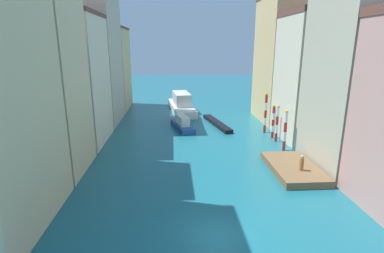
{
  "coord_description": "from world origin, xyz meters",
  "views": [
    {
      "loc": [
        -2.46,
        -15.34,
        10.98
      ],
      "look_at": [
        -0.28,
        19.45,
        1.5
      ],
      "focal_mm": 28.01,
      "sensor_mm": 36.0,
      "label": 1
    }
  ],
  "objects_px": {
    "waterfront_dock": "(293,168)",
    "person_on_dock": "(302,163)",
    "mooring_pole_2": "(273,121)",
    "gondola_black": "(217,123)",
    "mooring_pole_1": "(277,123)",
    "mooring_pole_3": "(266,112)",
    "motorboat_0": "(182,124)",
    "vaporetto_white": "(182,104)",
    "mooring_pole_0": "(285,130)"
  },
  "relations": [
    {
      "from": "mooring_pole_1",
      "to": "gondola_black",
      "type": "distance_m",
      "value": 9.99
    },
    {
      "from": "mooring_pole_0",
      "to": "mooring_pole_2",
      "type": "height_order",
      "value": "mooring_pole_0"
    },
    {
      "from": "mooring_pole_3",
      "to": "person_on_dock",
      "type": "bearing_deg",
      "value": -93.9
    },
    {
      "from": "mooring_pole_3",
      "to": "motorboat_0",
      "type": "height_order",
      "value": "mooring_pole_3"
    },
    {
      "from": "mooring_pole_2",
      "to": "mooring_pole_1",
      "type": "bearing_deg",
      "value": -90.16
    },
    {
      "from": "waterfront_dock",
      "to": "mooring_pole_2",
      "type": "distance_m",
      "value": 10.38
    },
    {
      "from": "mooring_pole_3",
      "to": "motorboat_0",
      "type": "relative_size",
      "value": 0.79
    },
    {
      "from": "mooring_pole_3",
      "to": "vaporetto_white",
      "type": "relative_size",
      "value": 0.4
    },
    {
      "from": "waterfront_dock",
      "to": "person_on_dock",
      "type": "distance_m",
      "value": 1.52
    },
    {
      "from": "mooring_pole_2",
      "to": "vaporetto_white",
      "type": "distance_m",
      "value": 19.27
    },
    {
      "from": "waterfront_dock",
      "to": "mooring_pole_2",
      "type": "xyz_separation_m",
      "value": [
        1.37,
        10.12,
        1.82
      ]
    },
    {
      "from": "vaporetto_white",
      "to": "gondola_black",
      "type": "relative_size",
      "value": 1.37
    },
    {
      "from": "person_on_dock",
      "to": "mooring_pole_0",
      "type": "relative_size",
      "value": 0.31
    },
    {
      "from": "mooring_pole_2",
      "to": "mooring_pole_0",
      "type": "bearing_deg",
      "value": -92.65
    },
    {
      "from": "mooring_pole_2",
      "to": "mooring_pole_3",
      "type": "relative_size",
      "value": 0.79
    },
    {
      "from": "mooring_pole_1",
      "to": "vaporetto_white",
      "type": "xyz_separation_m",
      "value": [
        -10.63,
        17.43,
        -1.03
      ]
    },
    {
      "from": "waterfront_dock",
      "to": "person_on_dock",
      "type": "xyz_separation_m",
      "value": [
        0.18,
        -1.18,
        0.94
      ]
    },
    {
      "from": "person_on_dock",
      "to": "mooring_pole_3",
      "type": "distance_m",
      "value": 13.73
    },
    {
      "from": "motorboat_0",
      "to": "mooring_pole_0",
      "type": "bearing_deg",
      "value": -41.51
    },
    {
      "from": "vaporetto_white",
      "to": "mooring_pole_2",
      "type": "bearing_deg",
      "value": -56.45
    },
    {
      "from": "mooring_pole_0",
      "to": "motorboat_0",
      "type": "height_order",
      "value": "mooring_pole_0"
    },
    {
      "from": "waterfront_dock",
      "to": "mooring_pole_3",
      "type": "bearing_deg",
      "value": 84.91
    },
    {
      "from": "gondola_black",
      "to": "mooring_pole_3",
      "type": "bearing_deg",
      "value": -36.01
    },
    {
      "from": "person_on_dock",
      "to": "motorboat_0",
      "type": "distance_m",
      "value": 18.86
    },
    {
      "from": "waterfront_dock",
      "to": "gondola_black",
      "type": "height_order",
      "value": "waterfront_dock"
    },
    {
      "from": "person_on_dock",
      "to": "mooring_pole_2",
      "type": "height_order",
      "value": "mooring_pole_2"
    },
    {
      "from": "person_on_dock",
      "to": "mooring_pole_2",
      "type": "relative_size",
      "value": 0.33
    },
    {
      "from": "waterfront_dock",
      "to": "mooring_pole_0",
      "type": "distance_m",
      "value": 6.02
    },
    {
      "from": "mooring_pole_1",
      "to": "vaporetto_white",
      "type": "relative_size",
      "value": 0.34
    },
    {
      "from": "person_on_dock",
      "to": "gondola_black",
      "type": "height_order",
      "value": "person_on_dock"
    },
    {
      "from": "mooring_pole_1",
      "to": "person_on_dock",
      "type": "bearing_deg",
      "value": -96.8
    },
    {
      "from": "person_on_dock",
      "to": "mooring_pole_1",
      "type": "height_order",
      "value": "mooring_pole_1"
    },
    {
      "from": "mooring_pole_0",
      "to": "motorboat_0",
      "type": "bearing_deg",
      "value": 138.49
    },
    {
      "from": "mooring_pole_1",
      "to": "gondola_black",
      "type": "relative_size",
      "value": 0.46
    },
    {
      "from": "waterfront_dock",
      "to": "person_on_dock",
      "type": "bearing_deg",
      "value": -81.37
    },
    {
      "from": "mooring_pole_2",
      "to": "motorboat_0",
      "type": "distance_m",
      "value": 11.99
    },
    {
      "from": "waterfront_dock",
      "to": "mooring_pole_0",
      "type": "relative_size",
      "value": 1.6
    },
    {
      "from": "mooring_pole_0",
      "to": "gondola_black",
      "type": "bearing_deg",
      "value": 117.41
    },
    {
      "from": "mooring_pole_2",
      "to": "gondola_black",
      "type": "relative_size",
      "value": 0.44
    },
    {
      "from": "person_on_dock",
      "to": "mooring_pole_0",
      "type": "distance_m",
      "value": 6.9
    },
    {
      "from": "person_on_dock",
      "to": "vaporetto_white",
      "type": "distance_m",
      "value": 28.93
    },
    {
      "from": "gondola_black",
      "to": "motorboat_0",
      "type": "xyz_separation_m",
      "value": [
        -4.96,
        -1.56,
        0.41
      ]
    },
    {
      "from": "waterfront_dock",
      "to": "person_on_dock",
      "type": "relative_size",
      "value": 5.21
    },
    {
      "from": "mooring_pole_2",
      "to": "gondola_black",
      "type": "distance_m",
      "value": 8.93
    },
    {
      "from": "waterfront_dock",
      "to": "mooring_pole_1",
      "type": "height_order",
      "value": "mooring_pole_1"
    },
    {
      "from": "mooring_pole_0",
      "to": "vaporetto_white",
      "type": "bearing_deg",
      "value": 116.85
    },
    {
      "from": "mooring_pole_2",
      "to": "gondola_black",
      "type": "xyz_separation_m",
      "value": [
        -5.91,
        6.43,
        -1.87
      ]
    },
    {
      "from": "person_on_dock",
      "to": "gondola_black",
      "type": "distance_m",
      "value": 18.38
    },
    {
      "from": "vaporetto_white",
      "to": "mooring_pole_1",
      "type": "bearing_deg",
      "value": -58.6
    },
    {
      "from": "waterfront_dock",
      "to": "vaporetto_white",
      "type": "distance_m",
      "value": 27.77
    }
  ]
}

